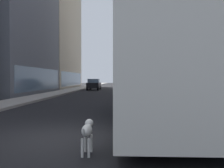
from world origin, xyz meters
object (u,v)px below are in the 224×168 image
(car_black_suv, at_px, (94,84))
(car_grey_wagon, at_px, (136,87))
(dalmatian_dog, at_px, (87,131))
(pedestrian_with_handbag, at_px, (193,89))
(car_red_coupe, at_px, (131,83))
(transit_bus, at_px, (152,75))

(car_black_suv, bearing_deg, car_grey_wagon, -67.77)
(car_grey_wagon, xyz_separation_m, dalmatian_dog, (-1.89, -19.14, -0.31))
(dalmatian_dog, relative_size, pedestrian_with_handbag, 0.57)
(dalmatian_dog, xyz_separation_m, pedestrian_with_handbag, (4.92, 10.43, 0.50))
(car_grey_wagon, xyz_separation_m, car_red_coupe, (-0.00, 25.06, -0.00))
(transit_bus, relative_size, car_black_suv, 2.70)
(transit_bus, distance_m, car_grey_wagon, 14.57)
(transit_bus, xyz_separation_m, pedestrian_with_handbag, (3.03, 5.84, -0.76))
(transit_bus, bearing_deg, dalmatian_dog, -112.38)
(transit_bus, bearing_deg, car_black_suv, 101.21)
(car_red_coupe, bearing_deg, transit_bus, -90.00)
(car_red_coupe, bearing_deg, car_grey_wagon, -90.00)
(car_grey_wagon, xyz_separation_m, pedestrian_with_handbag, (3.03, -8.70, 0.19))
(car_black_suv, height_order, dalmatian_dog, car_black_suv)
(car_red_coupe, xyz_separation_m, dalmatian_dog, (-1.89, -44.19, -0.31))
(car_grey_wagon, distance_m, pedestrian_with_handbag, 9.22)
(car_red_coupe, bearing_deg, pedestrian_with_handbag, -84.87)
(transit_bus, height_order, dalmatian_dog, transit_bus)
(dalmatian_dog, bearing_deg, pedestrian_with_handbag, 64.76)
(car_grey_wagon, relative_size, car_black_suv, 1.10)
(transit_bus, bearing_deg, car_grey_wagon, 90.00)
(transit_bus, bearing_deg, pedestrian_with_handbag, 62.60)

